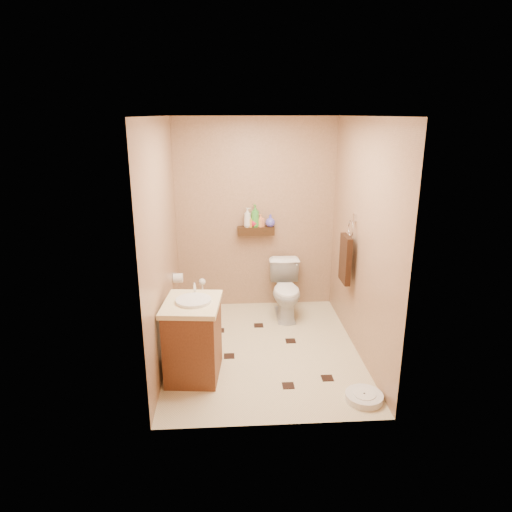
{
  "coord_description": "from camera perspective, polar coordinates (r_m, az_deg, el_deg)",
  "views": [
    {
      "loc": [
        -0.36,
        -4.37,
        2.42
      ],
      "look_at": [
        -0.06,
        0.25,
        0.97
      ],
      "focal_mm": 32.0,
      "sensor_mm": 36.0,
      "label": 1
    }
  ],
  "objects": [
    {
      "name": "bottle_f",
      "position": [
        5.71,
        1.8,
        4.45
      ],
      "size": [
        0.15,
        0.15,
        0.15
      ],
      "primitive_type": "imported",
      "rotation": [
        0.0,
        0.0,
        2.77
      ],
      "color": "#514DC1",
      "rests_on": "wall_shelf"
    },
    {
      "name": "toilet_brush",
      "position": [
        5.69,
        -6.65,
        -5.96
      ],
      "size": [
        0.12,
        0.12,
        0.51
      ],
      "color": "#1B6C6C",
      "rests_on": "ground"
    },
    {
      "name": "wall_back",
      "position": [
        5.76,
        -0.07,
        5.12
      ],
      "size": [
        2.0,
        0.04,
        2.4
      ],
      "primitive_type": "cube",
      "color": "#A47B5E",
      "rests_on": "ground"
    },
    {
      "name": "wall_left",
      "position": [
        4.58,
        -11.64,
        1.53
      ],
      "size": [
        0.04,
        2.5,
        2.4
      ],
      "primitive_type": "cube",
      "color": "#A47B5E",
      "rests_on": "ground"
    },
    {
      "name": "floor_accents",
      "position": [
        4.97,
        1.36,
        -11.73
      ],
      "size": [
        1.15,
        1.39,
        0.01
      ],
      "color": "black",
      "rests_on": "ground"
    },
    {
      "name": "wall_front",
      "position": [
        3.37,
        2.64,
        -3.92
      ],
      "size": [
        2.0,
        0.04,
        2.4
      ],
      "primitive_type": "cube",
      "color": "#A47B5E",
      "rests_on": "ground"
    },
    {
      "name": "bottle_e",
      "position": [
        5.69,
        0.58,
        4.47
      ],
      "size": [
        0.1,
        0.1,
        0.16
      ],
      "primitive_type": "imported",
      "rotation": [
        0.0,
        0.0,
        5.56
      ],
      "color": "#FF9254",
      "rests_on": "wall_shelf"
    },
    {
      "name": "wall_right",
      "position": [
        4.73,
        13.1,
        1.95
      ],
      "size": [
        0.04,
        2.5,
        2.4
      ],
      "primitive_type": "cube",
      "color": "#A47B5E",
      "rests_on": "ground"
    },
    {
      "name": "bottle_b",
      "position": [
        5.69,
        -0.74,
        4.42
      ],
      "size": [
        0.09,
        0.09,
        0.15
      ],
      "primitive_type": "imported",
      "rotation": [
        0.0,
        0.0,
        5.84
      ],
      "color": "orange",
      "rests_on": "wall_shelf"
    },
    {
      "name": "wall_shelf",
      "position": [
        5.72,
        -0.02,
        3.19
      ],
      "size": [
        0.46,
        0.14,
        0.1
      ],
      "primitive_type": "cube",
      "color": "#3B2110",
      "rests_on": "wall_back"
    },
    {
      "name": "bottle_a",
      "position": [
        5.68,
        -1.08,
        4.85
      ],
      "size": [
        0.11,
        0.11,
        0.24
      ],
      "primitive_type": "imported",
      "rotation": [
        0.0,
        0.0,
        1.35
      ],
      "color": "silver",
      "rests_on": "wall_shelf"
    },
    {
      "name": "bathroom_scale",
      "position": [
        4.32,
        13.36,
        -16.76
      ],
      "size": [
        0.41,
        0.41,
        0.07
      ],
      "rotation": [
        0.0,
        0.0,
        -0.27
      ],
      "color": "white",
      "rests_on": "ground"
    },
    {
      "name": "toilet",
      "position": [
        5.64,
        3.8,
        -4.3
      ],
      "size": [
        0.39,
        0.68,
        0.68
      ],
      "primitive_type": "imported",
      "rotation": [
        0.0,
        0.0,
        -0.01
      ],
      "color": "white",
      "rests_on": "ground"
    },
    {
      "name": "bottle_c",
      "position": [
        5.69,
        -0.25,
        4.38
      ],
      "size": [
        0.14,
        0.14,
        0.15
      ],
      "primitive_type": "imported",
      "rotation": [
        0.0,
        0.0,
        5.96
      ],
      "color": "red",
      "rests_on": "wall_shelf"
    },
    {
      "name": "toilet_paper",
      "position": [
        5.37,
        -9.73,
        -2.73
      ],
      "size": [
        0.12,
        0.11,
        0.12
      ],
      "color": "white",
      "rests_on": "wall_left"
    },
    {
      "name": "bottle_d",
      "position": [
        5.68,
        -0.11,
        5.04
      ],
      "size": [
        0.14,
        0.14,
        0.28
      ],
      "primitive_type": "imported",
      "rotation": [
        0.0,
        0.0,
        3.52
      ],
      "color": "green",
      "rests_on": "wall_shelf"
    },
    {
      "name": "vanity",
      "position": [
        4.43,
        -7.85,
        -10.07
      ],
      "size": [
        0.57,
        0.67,
        0.88
      ],
      "rotation": [
        0.0,
        0.0,
        -0.1
      ],
      "color": "brown",
      "rests_on": "ground"
    },
    {
      "name": "ground",
      "position": [
        5.0,
        0.87,
        -11.57
      ],
      "size": [
        2.5,
        2.5,
        0.0
      ],
      "primitive_type": "plane",
      "color": "beige",
      "rests_on": "ground"
    },
    {
      "name": "ceiling",
      "position": [
        4.38,
        1.01,
        17.09
      ],
      "size": [
        2.0,
        2.5,
        0.02
      ],
      "primitive_type": "cube",
      "color": "white",
      "rests_on": "wall_back"
    },
    {
      "name": "towel_ring",
      "position": [
        5.01,
        11.16,
        -0.11
      ],
      "size": [
        0.12,
        0.3,
        0.76
      ],
      "color": "silver",
      "rests_on": "wall_right"
    }
  ]
}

